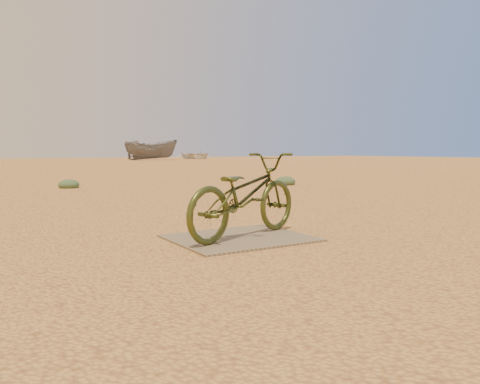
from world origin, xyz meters
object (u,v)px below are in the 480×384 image
plywood_board (240,238)px  boat_mid_right (151,150)px  bicycle (245,195)px  boat_far_right (196,154)px

plywood_board → boat_mid_right: bearing=70.8°
plywood_board → boat_mid_right: (14.36, 41.29, 1.03)m
bicycle → boat_mid_right: boat_mid_right is taller
bicycle → boat_mid_right: (14.30, 41.28, 0.55)m
bicycle → boat_mid_right: bearing=-38.1°
bicycle → plywood_board: bearing=78.5°
bicycle → boat_mid_right: 43.69m
plywood_board → bicycle: 0.49m
boat_far_right → plywood_board: bearing=-120.1°
bicycle → boat_far_right: boat_far_right is taller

